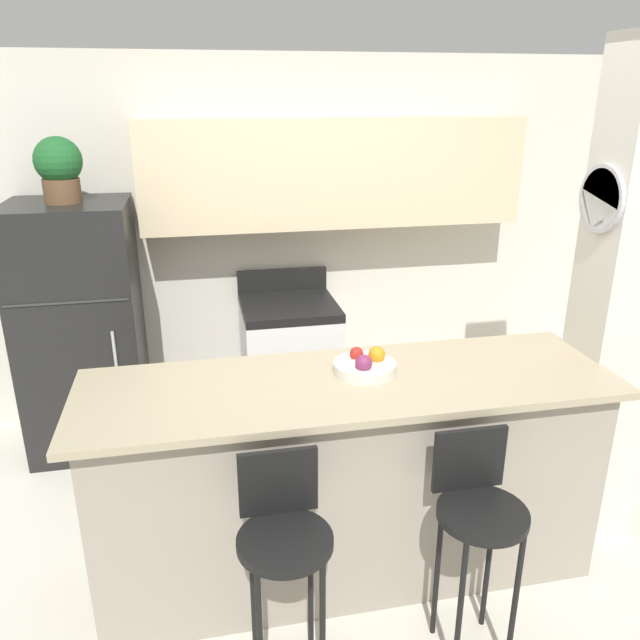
# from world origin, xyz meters

# --- Properties ---
(ground_plane) EXTENTS (14.00, 14.00, 0.00)m
(ground_plane) POSITION_xyz_m (0.00, 0.00, 0.00)
(ground_plane) COLOR beige
(wall_back) EXTENTS (5.60, 0.38, 2.55)m
(wall_back) POSITION_xyz_m (0.13, 1.88, 1.48)
(wall_back) COLOR silver
(wall_back) RESTS_ON ground_plane
(pillar_right) EXTENTS (0.38, 0.32, 2.55)m
(pillar_right) POSITION_xyz_m (1.41, 0.09, 1.28)
(pillar_right) COLOR silver
(pillar_right) RESTS_ON ground_plane
(counter_bar) EXTENTS (2.47, 0.76, 1.05)m
(counter_bar) POSITION_xyz_m (0.00, 0.00, 0.53)
(counter_bar) COLOR gray
(counter_bar) RESTS_ON ground_plane
(refrigerator) EXTENTS (0.74, 0.71, 1.66)m
(refrigerator) POSITION_xyz_m (-1.42, 1.55, 0.83)
(refrigerator) COLOR black
(refrigerator) RESTS_ON ground_plane
(stove_range) EXTENTS (0.66, 0.66, 1.07)m
(stove_range) POSITION_xyz_m (-0.03, 1.59, 0.46)
(stove_range) COLOR white
(stove_range) RESTS_ON ground_plane
(bar_stool_left) EXTENTS (0.37, 0.37, 1.01)m
(bar_stool_left) POSITION_xyz_m (-0.40, -0.57, 0.68)
(bar_stool_left) COLOR black
(bar_stool_left) RESTS_ON ground_plane
(bar_stool_right) EXTENTS (0.37, 0.37, 1.01)m
(bar_stool_right) POSITION_xyz_m (0.40, -0.57, 0.68)
(bar_stool_right) COLOR black
(bar_stool_right) RESTS_ON ground_plane
(potted_plant_on_fridge) EXTENTS (0.28, 0.28, 0.39)m
(potted_plant_on_fridge) POSITION_xyz_m (-1.42, 1.56, 1.87)
(potted_plant_on_fridge) COLOR brown
(potted_plant_on_fridge) RESTS_ON refrigerator
(fruit_bowl) EXTENTS (0.30, 0.30, 0.12)m
(fruit_bowl) POSITION_xyz_m (0.09, 0.08, 1.09)
(fruit_bowl) COLOR silver
(fruit_bowl) RESTS_ON counter_bar
(trash_bin) EXTENTS (0.28, 0.28, 0.38)m
(trash_bin) POSITION_xyz_m (-0.82, 1.31, 0.19)
(trash_bin) COLOR black
(trash_bin) RESTS_ON ground_plane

